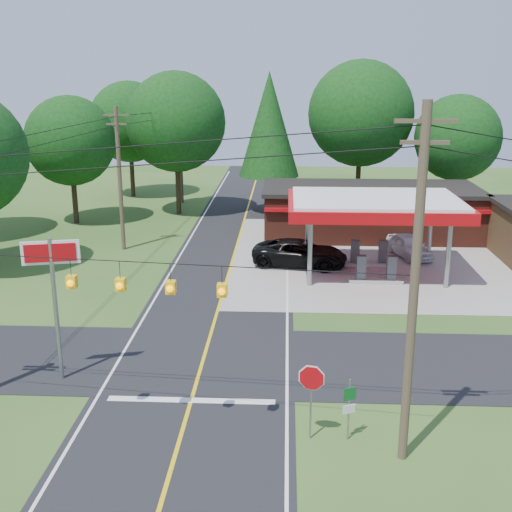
{
  "coord_description": "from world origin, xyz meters",
  "views": [
    {
      "loc": [
        3.57,
        -25.68,
        12.26
      ],
      "look_at": [
        2.0,
        7.0,
        2.8
      ],
      "focal_mm": 45.0,
      "sensor_mm": 36.0,
      "label": 1
    }
  ],
  "objects_px": {
    "gas_canopy": "(375,207)",
    "suv_car": "(300,253)",
    "big_stop_sign": "(53,278)",
    "sedan_car": "(409,246)",
    "octagonal_stop_sign": "(311,384)"
  },
  "relations": [
    {
      "from": "sedan_car",
      "to": "octagonal_stop_sign",
      "type": "height_order",
      "value": "octagonal_stop_sign"
    },
    {
      "from": "sedan_car",
      "to": "big_stop_sign",
      "type": "bearing_deg",
      "value": -149.17
    },
    {
      "from": "suv_car",
      "to": "big_stop_sign",
      "type": "bearing_deg",
      "value": 158.23
    },
    {
      "from": "gas_canopy",
      "to": "octagonal_stop_sign",
      "type": "height_order",
      "value": "gas_canopy"
    },
    {
      "from": "octagonal_stop_sign",
      "to": "gas_canopy",
      "type": "bearing_deg",
      "value": 76.69
    },
    {
      "from": "suv_car",
      "to": "sedan_car",
      "type": "relative_size",
      "value": 1.37
    },
    {
      "from": "sedan_car",
      "to": "octagonal_stop_sign",
      "type": "distance_m",
      "value": 24.24
    },
    {
      "from": "gas_canopy",
      "to": "suv_car",
      "type": "relative_size",
      "value": 1.73
    },
    {
      "from": "big_stop_sign",
      "to": "suv_car",
      "type": "bearing_deg",
      "value": 58.5
    },
    {
      "from": "sedan_car",
      "to": "octagonal_stop_sign",
      "type": "xyz_separation_m",
      "value": [
        -7.5,
        -23.01,
        1.34
      ]
    },
    {
      "from": "gas_canopy",
      "to": "suv_car",
      "type": "xyz_separation_m",
      "value": [
        -4.5,
        1.5,
        -3.42
      ]
    },
    {
      "from": "sedan_car",
      "to": "octagonal_stop_sign",
      "type": "bearing_deg",
      "value": -124.4
    },
    {
      "from": "gas_canopy",
      "to": "big_stop_sign",
      "type": "xyz_separation_m",
      "value": [
        -14.62,
        -15.01,
        0.12
      ]
    },
    {
      "from": "sedan_car",
      "to": "big_stop_sign",
      "type": "height_order",
      "value": "big_stop_sign"
    },
    {
      "from": "big_stop_sign",
      "to": "gas_canopy",
      "type": "bearing_deg",
      "value": 45.76
    }
  ]
}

